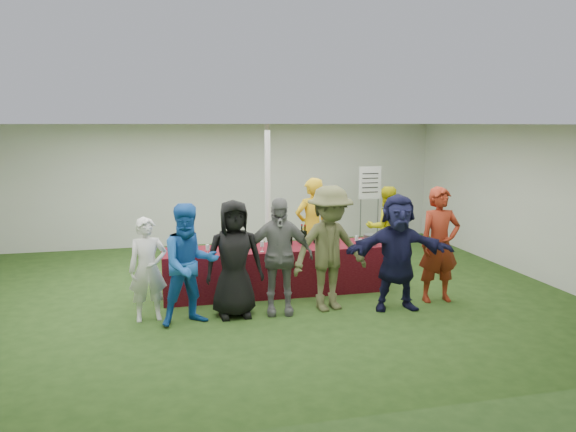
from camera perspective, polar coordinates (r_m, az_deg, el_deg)
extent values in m
plane|color=#284719|center=(9.12, -3.61, -7.94)|extent=(60.00, 60.00, 0.00)
plane|color=white|center=(12.74, -6.81, 3.19)|extent=(10.00, 0.00, 10.00)
plane|color=white|center=(5.01, 4.29, -6.49)|extent=(10.00, 0.00, 10.00)
plane|color=white|center=(10.85, 23.31, 1.40)|extent=(0.00, 8.00, 8.00)
plane|color=white|center=(8.71, -3.79, 9.27)|extent=(10.00, 10.00, 0.00)
cylinder|color=silver|center=(10.07, -2.08, 1.61)|extent=(0.10, 0.10, 2.70)
cube|color=maroon|center=(9.12, -1.23, -5.48)|extent=(3.60, 0.80, 0.75)
cylinder|color=black|center=(9.18, 0.24, -2.27)|extent=(0.07, 0.07, 0.22)
cylinder|color=black|center=(9.15, 0.24, -1.35)|extent=(0.03, 0.03, 0.08)
cylinder|color=maroon|center=(9.14, 0.24, -1.02)|extent=(0.03, 0.03, 0.02)
cylinder|color=black|center=(9.28, 1.40, -2.13)|extent=(0.07, 0.07, 0.22)
cylinder|color=black|center=(9.25, 1.41, -1.22)|extent=(0.03, 0.03, 0.08)
cylinder|color=maroon|center=(9.24, 1.41, -0.90)|extent=(0.03, 0.03, 0.02)
cylinder|color=black|center=(9.24, 1.73, -2.19)|extent=(0.07, 0.07, 0.22)
cylinder|color=black|center=(9.21, 1.73, -1.28)|extent=(0.03, 0.03, 0.08)
cylinder|color=maroon|center=(9.20, 1.74, -0.96)|extent=(0.03, 0.03, 0.02)
cylinder|color=black|center=(9.31, 2.80, -2.11)|extent=(0.07, 0.07, 0.22)
cylinder|color=black|center=(9.28, 2.81, -1.21)|extent=(0.03, 0.03, 0.08)
cylinder|color=maroon|center=(9.27, 2.81, -0.89)|extent=(0.03, 0.03, 0.02)
cylinder|color=black|center=(9.30, 3.43, -2.13)|extent=(0.07, 0.07, 0.22)
cylinder|color=black|center=(9.27, 3.44, -1.22)|extent=(0.03, 0.03, 0.08)
cylinder|color=maroon|center=(9.26, 3.45, -0.90)|extent=(0.03, 0.03, 0.02)
cylinder|color=black|center=(9.36, 4.07, -2.05)|extent=(0.07, 0.07, 0.22)
cylinder|color=black|center=(9.34, 4.08, -1.15)|extent=(0.03, 0.03, 0.08)
cylinder|color=maroon|center=(9.33, 4.08, -0.83)|extent=(0.03, 0.03, 0.02)
cylinder|color=black|center=(9.40, 4.82, -2.01)|extent=(0.07, 0.07, 0.22)
cylinder|color=black|center=(9.38, 4.84, -1.11)|extent=(0.03, 0.03, 0.08)
cylinder|color=maroon|center=(9.37, 4.84, -0.80)|extent=(0.03, 0.03, 0.02)
cylinder|color=silver|center=(8.59, -9.96, -3.96)|extent=(0.06, 0.06, 0.00)
cylinder|color=silver|center=(8.58, -9.97, -3.70)|extent=(0.01, 0.01, 0.07)
cylinder|color=silver|center=(8.57, -9.99, -3.18)|extent=(0.06, 0.06, 0.08)
cylinder|color=#3F060C|center=(8.57, -9.98, -3.38)|extent=(0.05, 0.05, 0.02)
cylinder|color=silver|center=(8.56, -8.15, -3.96)|extent=(0.06, 0.06, 0.00)
cylinder|color=silver|center=(8.55, -8.16, -3.70)|extent=(0.01, 0.01, 0.07)
cylinder|color=silver|center=(8.54, -8.17, -3.18)|extent=(0.06, 0.06, 0.08)
cylinder|color=#3F060C|center=(8.54, -8.17, -3.37)|extent=(0.05, 0.05, 0.02)
cylinder|color=silver|center=(8.63, -6.35, -3.81)|extent=(0.06, 0.06, 0.00)
cylinder|color=silver|center=(8.62, -6.35, -3.56)|extent=(0.01, 0.01, 0.07)
cylinder|color=silver|center=(8.60, -6.36, -3.04)|extent=(0.06, 0.06, 0.08)
cylinder|color=silver|center=(8.73, -2.64, -3.61)|extent=(0.06, 0.06, 0.00)
cylinder|color=silver|center=(8.72, -2.65, -3.36)|extent=(0.01, 0.01, 0.07)
cylinder|color=silver|center=(8.70, -2.65, -2.85)|extent=(0.06, 0.06, 0.08)
cylinder|color=#3F060C|center=(8.71, -2.65, -3.04)|extent=(0.05, 0.05, 0.02)
cylinder|color=silver|center=(9.19, 6.96, -3.01)|extent=(0.06, 0.06, 0.00)
cylinder|color=silver|center=(9.18, 6.97, -2.77)|extent=(0.01, 0.01, 0.07)
cylinder|color=silver|center=(9.16, 6.98, -2.28)|extent=(0.06, 0.06, 0.08)
cylinder|color=#3F060C|center=(9.17, 6.97, -2.46)|extent=(0.05, 0.05, 0.02)
cylinder|color=silver|center=(8.75, -1.80, -3.58)|extent=(0.06, 0.06, 0.00)
cylinder|color=silver|center=(8.74, -1.80, -3.33)|extent=(0.01, 0.01, 0.07)
cylinder|color=silver|center=(8.72, -1.80, -2.81)|extent=(0.06, 0.06, 0.08)
cylinder|color=silver|center=(9.10, -0.68, -2.43)|extent=(0.07, 0.07, 0.20)
cylinder|color=silver|center=(9.08, -0.68, -1.72)|extent=(0.03, 0.03, 0.03)
cube|color=white|center=(9.53, 8.04, -2.51)|extent=(0.25, 0.18, 0.03)
cylinder|color=slate|center=(9.24, 8.34, -2.41)|extent=(0.21, 0.21, 0.18)
cylinder|color=slate|center=(12.26, 7.36, -0.84)|extent=(0.02, 0.02, 1.10)
cylinder|color=slate|center=(12.41, 9.09, -0.76)|extent=(0.02, 0.02, 1.10)
cube|color=white|center=(12.20, 8.33, 3.36)|extent=(0.50, 0.02, 0.70)
cube|color=black|center=(12.17, 8.38, 4.29)|extent=(0.36, 0.01, 0.02)
cube|color=black|center=(12.18, 8.36, 3.82)|extent=(0.36, 0.01, 0.02)
cube|color=black|center=(12.19, 8.35, 3.35)|extent=(0.36, 0.01, 0.02)
cube|color=black|center=(12.20, 8.34, 2.89)|extent=(0.36, 0.01, 0.02)
cube|color=black|center=(12.21, 8.33, 2.42)|extent=(0.36, 0.01, 0.02)
imported|color=gold|center=(9.93, 2.45, -1.20)|extent=(0.72, 0.55, 1.78)
imported|color=#C9C40F|center=(10.70, 9.89, -1.16)|extent=(0.80, 0.64, 1.56)
imported|color=white|center=(8.01, -14.05, -5.28)|extent=(0.56, 0.40, 1.45)
imported|color=blue|center=(7.72, -9.96, -4.86)|extent=(0.93, 0.79, 1.67)
imported|color=black|center=(7.94, -5.50, -4.35)|extent=(0.83, 0.55, 1.67)
imported|color=slate|center=(8.02, -0.99, -4.08)|extent=(1.04, 0.55, 1.69)
imported|color=brown|center=(8.19, 4.26, -3.31)|extent=(1.30, 0.91, 1.84)
imported|color=#151638|center=(8.36, 11.06, -3.64)|extent=(1.64, 0.73, 1.71)
imported|color=maroon|center=(8.87, 15.13, -2.83)|extent=(0.66, 0.45, 1.77)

